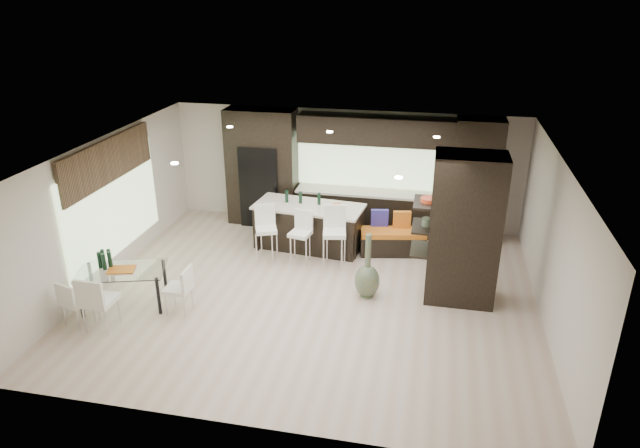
% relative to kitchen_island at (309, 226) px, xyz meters
% --- Properties ---
extents(ground, '(8.00, 8.00, 0.00)m').
position_rel_kitchen_island_xyz_m(ground, '(0.53, -1.98, -0.48)').
color(ground, '#BFA792').
rests_on(ground, ground).
extents(back_wall, '(8.00, 0.02, 2.70)m').
position_rel_kitchen_island_xyz_m(back_wall, '(0.53, 1.52, 0.87)').
color(back_wall, beige).
rests_on(back_wall, ground).
extents(left_wall, '(0.02, 7.00, 2.70)m').
position_rel_kitchen_island_xyz_m(left_wall, '(-3.47, -1.98, 0.87)').
color(left_wall, beige).
rests_on(left_wall, ground).
extents(right_wall, '(0.02, 7.00, 2.70)m').
position_rel_kitchen_island_xyz_m(right_wall, '(4.53, -1.98, 0.87)').
color(right_wall, beige).
rests_on(right_wall, ground).
extents(ceiling, '(8.00, 7.00, 0.02)m').
position_rel_kitchen_island_xyz_m(ceiling, '(0.53, -1.98, 2.22)').
color(ceiling, white).
rests_on(ceiling, ground).
extents(window_left, '(0.04, 3.20, 1.90)m').
position_rel_kitchen_island_xyz_m(window_left, '(-3.43, -1.78, 0.87)').
color(window_left, '#B2D199').
rests_on(window_left, left_wall).
extents(window_back, '(3.40, 0.04, 1.20)m').
position_rel_kitchen_island_xyz_m(window_back, '(1.13, 1.48, 1.07)').
color(window_back, '#B2D199').
rests_on(window_back, back_wall).
extents(stone_accent, '(0.08, 3.00, 0.80)m').
position_rel_kitchen_island_xyz_m(stone_accent, '(-3.40, -1.78, 1.77)').
color(stone_accent, brown).
rests_on(stone_accent, left_wall).
extents(ceiling_spots, '(4.00, 3.00, 0.02)m').
position_rel_kitchen_island_xyz_m(ceiling_spots, '(0.53, -1.73, 2.20)').
color(ceiling_spots, white).
rests_on(ceiling_spots, ceiling).
extents(back_cabinetry, '(6.80, 0.68, 2.70)m').
position_rel_kitchen_island_xyz_m(back_cabinetry, '(1.03, 1.19, 0.87)').
color(back_cabinetry, black).
rests_on(back_cabinetry, ground).
extents(refrigerator, '(0.90, 0.68, 1.90)m').
position_rel_kitchen_island_xyz_m(refrigerator, '(-1.37, 1.14, 0.47)').
color(refrigerator, black).
rests_on(refrigerator, ground).
extents(partition_column, '(1.20, 0.80, 2.70)m').
position_rel_kitchen_island_xyz_m(partition_column, '(3.13, -1.58, 0.87)').
color(partition_column, black).
rests_on(partition_column, ground).
extents(kitchen_island, '(2.39, 1.24, 0.96)m').
position_rel_kitchen_island_xyz_m(kitchen_island, '(0.00, 0.00, 0.00)').
color(kitchen_island, black).
rests_on(kitchen_island, ground).
extents(stool_left, '(0.54, 0.54, 0.94)m').
position_rel_kitchen_island_xyz_m(stool_left, '(-0.70, -0.80, -0.01)').
color(stool_left, white).
rests_on(stool_left, ground).
extents(stool_mid, '(0.47, 0.47, 0.89)m').
position_rel_kitchen_island_xyz_m(stool_mid, '(0.00, -0.79, -0.03)').
color(stool_mid, white).
rests_on(stool_mid, ground).
extents(stool_right, '(0.52, 0.52, 1.02)m').
position_rel_kitchen_island_xyz_m(stool_right, '(0.70, -0.82, 0.03)').
color(stool_right, white).
rests_on(stool_right, ground).
extents(bench, '(1.44, 0.77, 0.52)m').
position_rel_kitchen_island_xyz_m(bench, '(1.80, 0.05, -0.22)').
color(bench, black).
rests_on(bench, ground).
extents(floor_vase, '(0.50, 0.50, 1.24)m').
position_rel_kitchen_island_xyz_m(floor_vase, '(1.50, -1.86, 0.14)').
color(floor_vase, '#4D5B41').
rests_on(floor_vase, ground).
extents(dining_table, '(1.63, 1.20, 0.70)m').
position_rel_kitchen_island_xyz_m(dining_table, '(-2.64, -3.05, -0.13)').
color(dining_table, white).
rests_on(dining_table, ground).
extents(chair_near, '(0.51, 0.51, 0.92)m').
position_rel_kitchen_island_xyz_m(chair_near, '(-2.64, -3.79, -0.02)').
color(chair_near, white).
rests_on(chair_near, ground).
extents(chair_far, '(0.51, 0.51, 0.76)m').
position_rel_kitchen_island_xyz_m(chair_far, '(-3.10, -3.74, -0.10)').
color(chair_far, white).
rests_on(chair_far, ground).
extents(chair_end, '(0.43, 0.43, 0.79)m').
position_rel_kitchen_island_xyz_m(chair_end, '(-1.62, -3.05, -0.09)').
color(chair_end, white).
rests_on(chair_end, ground).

